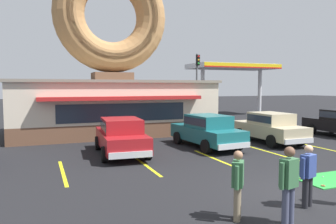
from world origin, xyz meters
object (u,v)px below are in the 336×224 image
Objects in this scene: pedestrian_hooded_kid at (308,173)px; traffic_light_pole at (197,78)px; car_champagne at (269,126)px; pedestrian_blue_sweater_man at (238,182)px; pedestrian_leather_jacket_man at (289,182)px; car_teal at (207,130)px; car_red at (121,135)px; golf_ball at (323,177)px.

traffic_light_pole is at bearing 71.01° from pedestrian_hooded_kid.
car_champagne reaches higher than pedestrian_blue_sweater_man.
pedestrian_hooded_kid is 0.91× the size of pedestrian_leather_jacket_man.
car_teal is at bearing -114.35° from traffic_light_pole.
pedestrian_leather_jacket_man is (1.62, -8.54, 0.08)m from car_red.
car_champagne is 10.84m from pedestrian_blue_sweater_man.
car_teal is at bearing 1.96° from car_red.
pedestrian_leather_jacket_man is at bearing -107.32° from car_teal.
car_teal is 9.10m from pedestrian_leather_jacket_man.
golf_ball is 4.47m from pedestrian_leather_jacket_man.
traffic_light_pole reaches higher than golf_ball.
golf_ball is 4.89m from pedestrian_blue_sweater_man.
pedestrian_leather_jacket_man is (-6.44, -8.66, 0.08)m from car_champagne.
car_teal and car_red have the same top height.
car_teal reaches higher than pedestrian_blue_sweater_man.
car_red is 15.31m from traffic_light_pole.
traffic_light_pole is (5.20, 11.50, 2.84)m from car_teal.
car_champagne is 2.67× the size of pedestrian_leather_jacket_man.
pedestrian_blue_sweater_man is at bearing -132.30° from car_champagne.
traffic_light_pole reaches higher than pedestrian_blue_sweater_man.
car_champagne is 2.92× the size of pedestrian_blue_sweater_man.
car_red is (-5.24, 6.08, 0.82)m from golf_ball.
car_teal is at bearing 72.68° from pedestrian_leather_jacket_man.
traffic_light_pole is at bearing 68.59° from pedestrian_leather_jacket_man.
car_teal is 0.81× the size of traffic_light_pole.
pedestrian_hooded_kid reaches higher than golf_ball.
golf_ball is at bearing -103.60° from traffic_light_pole.
pedestrian_leather_jacket_man is at bearing -126.65° from car_champagne.
car_red is at bearing 95.54° from pedestrian_blue_sweater_man.
golf_ball is 0.01× the size of car_red.
pedestrian_hooded_kid is at bearing 29.25° from pedestrian_leather_jacket_man.
car_teal is 2.72× the size of pedestrian_leather_jacket_man.
traffic_light_pole reaches higher than car_champagne.
pedestrian_leather_jacket_man reaches higher than car_champagne.
pedestrian_leather_jacket_man reaches higher than golf_ball.
traffic_light_pole is (6.72, 19.51, 2.85)m from pedestrian_hooded_kid.
car_red is 7.93m from pedestrian_blue_sweater_man.
pedestrian_leather_jacket_man is (-3.62, -2.46, 0.90)m from golf_ball.
car_teal is at bearing 66.12° from pedestrian_blue_sweater_man.
golf_ball is at bearing -81.64° from car_teal.
car_red is at bearing -178.04° from car_teal.
pedestrian_leather_jacket_man is (-1.20, -0.67, 0.10)m from pedestrian_hooded_kid.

